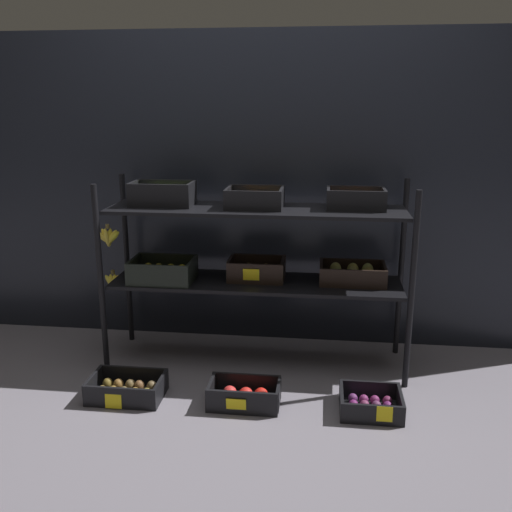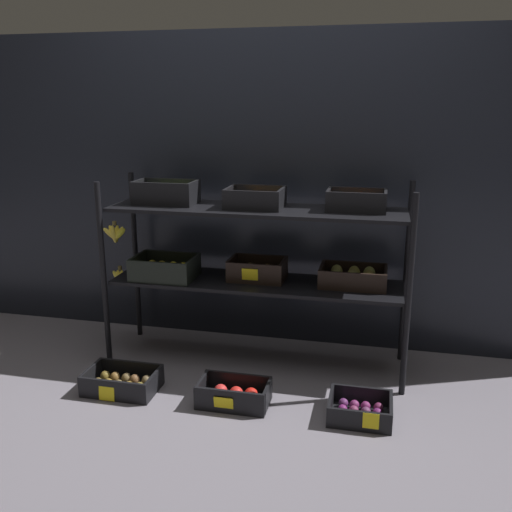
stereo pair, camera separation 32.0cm
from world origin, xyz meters
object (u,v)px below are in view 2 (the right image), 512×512
object	(u,v)px
display_rack	(252,245)
crate_ground_apple_red	(234,395)
crate_ground_plum	(360,411)
crate_ground_kiwi	(122,383)

from	to	relation	value
display_rack	crate_ground_apple_red	xyz separation A→B (m)	(0.03, -0.52, -0.66)
display_rack	crate_ground_plum	xyz separation A→B (m)	(0.66, -0.51, -0.67)
crate_ground_kiwi	crate_ground_apple_red	xyz separation A→B (m)	(0.62, -0.01, 0.00)
crate_ground_apple_red	crate_ground_plum	distance (m)	0.63
crate_ground_kiwi	crate_ground_apple_red	bearing A→B (deg)	-0.55
crate_ground_apple_red	crate_ground_plum	size ratio (longest dim) A/B	1.18
crate_ground_kiwi	crate_ground_apple_red	size ratio (longest dim) A/B	1.06
crate_ground_kiwi	crate_ground_plum	size ratio (longest dim) A/B	1.24
display_rack	crate_ground_apple_red	bearing A→B (deg)	-86.60
crate_ground_kiwi	crate_ground_plum	distance (m)	1.25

